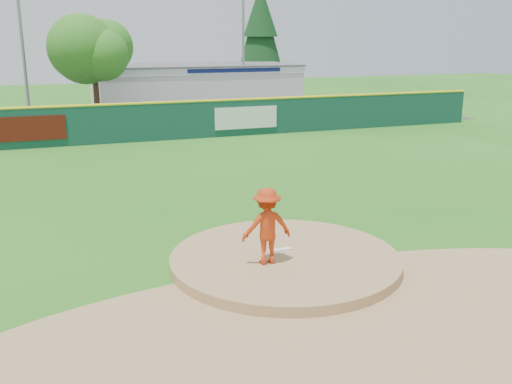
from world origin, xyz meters
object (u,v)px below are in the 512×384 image
object	(u,v)px
light_pole_left	(20,24)
pitcher	(267,226)
pool_building_grp	(194,86)
conifer_tree	(260,34)
deciduous_tree	(93,50)
light_pole_right	(243,34)
van	(151,120)

from	to	relation	value
light_pole_left	pitcher	bearing A→B (deg)	-78.79
pitcher	light_pole_left	bearing A→B (deg)	-75.49
pool_building_grp	conifer_tree	distance (m)	8.95
pool_building_grp	light_pole_left	distance (m)	13.72
deciduous_tree	conifer_tree	bearing A→B (deg)	36.25
pitcher	light_pole_right	size ratio (longest dim) A/B	0.18
pool_building_grp	light_pole_right	bearing A→B (deg)	-44.95
van	conifer_tree	world-z (taller)	conifer_tree
pitcher	pool_building_grp	xyz separation A→B (m)	(6.59, 32.30, 0.52)
pitcher	light_pole_right	world-z (taller)	light_pole_right
pitcher	deciduous_tree	distance (m)	25.57
conifer_tree	pitcher	bearing A→B (deg)	-110.53
deciduous_tree	light_pole_left	distance (m)	4.72
pool_building_grp	deciduous_tree	xyz separation A→B (m)	(-8.00, -6.99, 2.89)
deciduous_tree	conifer_tree	size ratio (longest dim) A/B	0.77
conifer_tree	deciduous_tree	bearing A→B (deg)	-143.75
pitcher	deciduous_tree	bearing A→B (deg)	-83.51
van	pool_building_grp	xyz separation A→B (m)	(5.34, 10.70, 0.99)
pool_building_grp	light_pole_left	world-z (taller)	light_pole_left
van	light_pole_left	distance (m)	10.28
light_pole_left	deciduous_tree	bearing A→B (deg)	-26.57
deciduous_tree	conifer_tree	distance (m)	18.63
pool_building_grp	deciduous_tree	distance (m)	11.01
deciduous_tree	light_pole_right	size ratio (longest dim) A/B	0.74
pitcher	van	distance (m)	21.64
conifer_tree	light_pole_right	size ratio (longest dim) A/B	0.95
van	light_pole_left	world-z (taller)	light_pole_left
van	conifer_tree	xyz separation A→B (m)	(12.34, 14.70, 4.86)
pool_building_grp	van	bearing A→B (deg)	-116.55
light_pole_right	pitcher	bearing A→B (deg)	-108.12
conifer_tree	light_pole_left	size ratio (longest dim) A/B	0.86
pitcher	conifer_tree	world-z (taller)	conifer_tree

